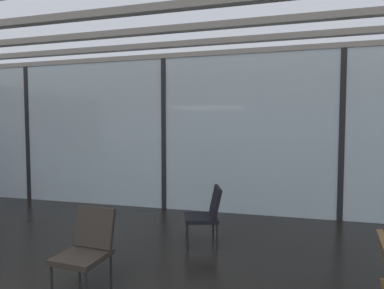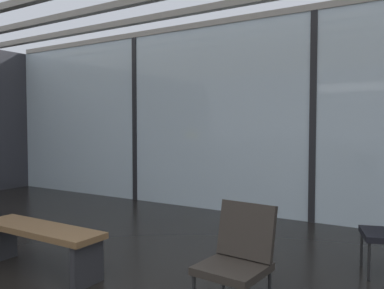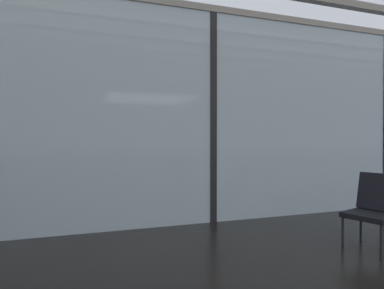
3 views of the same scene
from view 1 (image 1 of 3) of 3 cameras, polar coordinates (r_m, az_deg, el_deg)
name	(u,v)px [view 1 (image 1 of 3)]	position (r m, az deg, el deg)	size (l,w,h in m)	color
glass_curtain_wall	(164,134)	(6.52, -5.25, 1.91)	(14.00, 0.08, 3.22)	silver
window_mullion_0	(29,134)	(8.37, -28.49, 1.82)	(0.10, 0.12, 3.22)	black
window_mullion_1	(164,134)	(6.52, -5.25, 1.91)	(0.10, 0.12, 3.22)	black
window_mullion_2	(341,135)	(6.29, 26.41, 1.54)	(0.10, 0.12, 3.22)	black
parked_airplane	(198,119)	(11.96, 1.06, 4.92)	(12.28, 4.23, 4.23)	silver
lounge_chair_0	(87,245)	(3.60, -19.19, -17.52)	(0.52, 0.56, 0.87)	#28231E
lounge_chair_1	(207,212)	(4.64, 2.86, -12.58)	(0.64, 0.61, 0.87)	black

